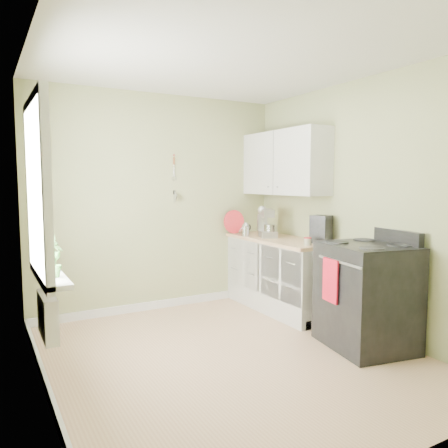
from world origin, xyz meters
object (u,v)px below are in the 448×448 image
stove (366,295)px  kettle (246,229)px  stand_mixer (267,224)px  coffee_maker (321,230)px

stove → kettle: bearing=97.0°
stand_mixer → kettle: (-0.17, 0.24, -0.08)m
stove → stand_mixer: stand_mixer is taller
stove → stand_mixer: (-0.06, 1.62, 0.56)m
stand_mixer → kettle: stand_mixer is taller
stand_mixer → coffee_maker: (0.21, -0.77, -0.02)m
stand_mixer → coffee_maker: stand_mixer is taller
stove → stand_mixer: bearing=92.0°
coffee_maker → stand_mixer: bearing=105.3°
coffee_maker → kettle: bearing=110.8°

